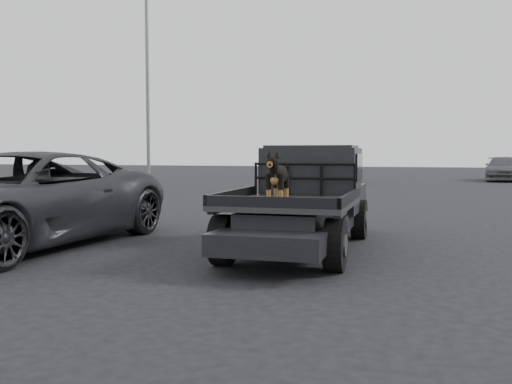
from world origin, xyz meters
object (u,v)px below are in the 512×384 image
(dog, at_px, (278,179))
(parked_suv, at_px, (18,199))
(distant_car_b, at_px, (503,169))
(flatbed_ute, at_px, (302,223))
(distant_car_a, at_px, (337,170))
(floodlight_near, at_px, (147,27))

(dog, bearing_deg, parked_suv, 174.03)
(parked_suv, distance_m, distant_car_b, 30.03)
(flatbed_ute, relative_size, distant_car_a, 1.31)
(flatbed_ute, relative_size, dog, 7.30)
(flatbed_ute, bearing_deg, parked_suv, -166.32)
(dog, relative_size, floodlight_near, 0.05)
(distant_car_a, xyz_separation_m, floodlight_near, (-8.61, -5.81, 7.13))
(distant_car_a, bearing_deg, flatbed_ute, -109.34)
(parked_suv, bearing_deg, floodlight_near, 113.33)
(dog, height_order, parked_suv, parked_suv)
(parked_suv, xyz_separation_m, floodlight_near, (-6.30, 17.47, 6.97))
(dog, bearing_deg, floodlight_near, 121.78)
(floodlight_near, bearing_deg, flatbed_ute, -55.64)
(flatbed_ute, bearing_deg, dog, -90.14)
(dog, relative_size, distant_car_a, 0.18)
(floodlight_near, bearing_deg, distant_car_a, 34.02)
(dog, bearing_deg, flatbed_ute, 89.86)
(distant_car_a, height_order, floodlight_near, floodlight_near)
(flatbed_ute, xyz_separation_m, distant_car_b, (6.60, 26.58, 0.24))
(flatbed_ute, relative_size, distant_car_b, 1.12)
(flatbed_ute, xyz_separation_m, distant_car_a, (-2.53, 22.10, 0.22))
(flatbed_ute, bearing_deg, distant_car_a, 96.53)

